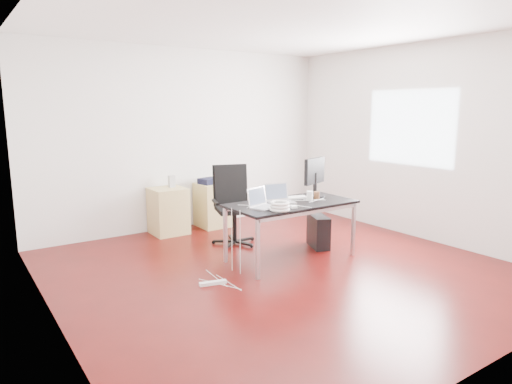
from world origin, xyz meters
TOP-DOWN VIEW (x-y plane):
  - room_shell at (0.04, 0.00)m, footprint 5.00×5.00m
  - desk at (0.33, 0.25)m, footprint 1.60×0.80m
  - office_chair at (0.10, 1.27)m, footprint 0.60×0.62m
  - filing_cabinet_left at (-0.46, 2.23)m, footprint 0.50×0.50m
  - filing_cabinet_right at (0.32, 2.23)m, footprint 0.50×0.50m
  - pc_tower at (0.95, 0.42)m, footprint 0.36×0.49m
  - wastebasket at (0.22, 2.23)m, footprint 0.26×0.26m
  - power_strip at (-0.91, 0.04)m, footprint 0.31×0.13m
  - laptop_left at (-0.14, 0.22)m, footprint 0.39×0.34m
  - laptop_right at (0.21, 0.34)m, footprint 0.37×0.31m
  - monitor at (0.83, 0.40)m, footprint 0.44×0.26m
  - keyboard at (0.47, 0.44)m, footprint 0.46×0.22m
  - cup_white at (0.60, 0.21)m, footprint 0.11×0.11m
  - cup_brown at (0.72, 0.22)m, footprint 0.09×0.09m
  - cable_coil at (-0.07, -0.04)m, footprint 0.24×0.24m
  - power_adapter at (0.15, -0.02)m, footprint 0.08×0.08m
  - speaker at (-0.37, 2.27)m, footprint 0.09×0.08m
  - navy_garment at (0.25, 2.24)m, footprint 0.34×0.30m

SIDE VIEW (x-z plane):
  - power_strip at x=-0.91m, z-range 0.00..0.04m
  - wastebasket at x=0.22m, z-range 0.00..0.28m
  - pc_tower at x=0.95m, z-range 0.00..0.44m
  - filing_cabinet_left at x=-0.46m, z-range 0.00..0.70m
  - filing_cabinet_right at x=0.32m, z-range 0.00..0.70m
  - office_chair at x=0.10m, z-range 0.06..1.15m
  - desk at x=0.33m, z-range 0.31..1.04m
  - keyboard at x=0.47m, z-range 0.73..0.75m
  - power_adapter at x=0.15m, z-range 0.73..0.76m
  - navy_garment at x=0.25m, z-range 0.70..0.79m
  - cup_brown at x=0.72m, z-range 0.73..0.83m
  - cable_coil at x=-0.07m, z-range 0.73..0.84m
  - laptop_left at x=-0.14m, z-range 0.67..0.90m
  - laptop_right at x=0.21m, z-range 0.67..0.90m
  - speaker at x=-0.37m, z-range 0.70..0.88m
  - cup_white at x=0.60m, z-range 0.73..0.85m
  - monitor at x=0.83m, z-range 0.76..1.27m
  - room_shell at x=0.04m, z-range -1.10..3.90m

